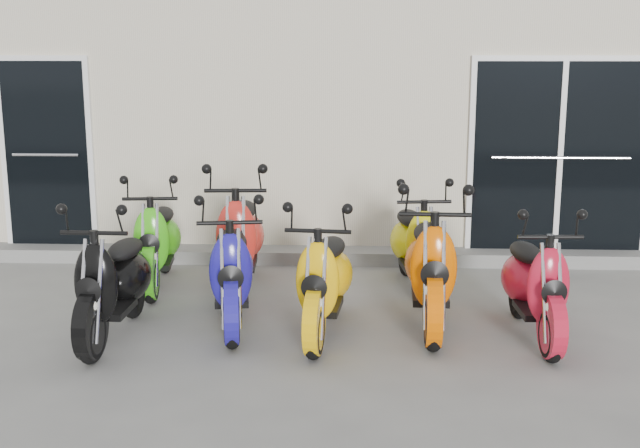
{
  "coord_description": "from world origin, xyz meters",
  "views": [
    {
      "loc": [
        0.33,
        -6.82,
        2.35
      ],
      "look_at": [
        0.0,
        0.6,
        0.75
      ],
      "focal_mm": 45.0,
      "sensor_mm": 36.0,
      "label": 1
    }
  ],
  "objects_px": {
    "scooter_front_orange_b": "(431,252)",
    "scooter_front_red": "(536,270)",
    "scooter_front_blue": "(231,257)",
    "scooter_back_green": "(157,228)",
    "scooter_front_black": "(112,267)",
    "scooter_back_yellow": "(416,231)",
    "scooter_back_red": "(240,225)",
    "scooter_front_orange_a": "(325,265)"
  },
  "relations": [
    {
      "from": "scooter_front_blue",
      "to": "scooter_back_green",
      "type": "height_order",
      "value": "scooter_front_blue"
    },
    {
      "from": "scooter_front_black",
      "to": "scooter_front_blue",
      "type": "relative_size",
      "value": 0.99
    },
    {
      "from": "scooter_back_green",
      "to": "scooter_back_red",
      "type": "bearing_deg",
      "value": -12.29
    },
    {
      "from": "scooter_front_orange_a",
      "to": "scooter_back_yellow",
      "type": "height_order",
      "value": "scooter_front_orange_a"
    },
    {
      "from": "scooter_front_black",
      "to": "scooter_back_yellow",
      "type": "distance_m",
      "value": 3.01
    },
    {
      "from": "scooter_back_red",
      "to": "scooter_front_orange_b",
      "type": "bearing_deg",
      "value": -32.25
    },
    {
      "from": "scooter_front_red",
      "to": "scooter_back_red",
      "type": "height_order",
      "value": "scooter_back_red"
    },
    {
      "from": "scooter_front_orange_a",
      "to": "scooter_front_red",
      "type": "height_order",
      "value": "scooter_front_orange_a"
    },
    {
      "from": "scooter_front_orange_a",
      "to": "scooter_back_red",
      "type": "xyz_separation_m",
      "value": [
        -0.89,
        1.25,
        0.07
      ]
    },
    {
      "from": "scooter_front_orange_b",
      "to": "scooter_back_green",
      "type": "xyz_separation_m",
      "value": [
        -2.65,
        1.07,
        -0.06
      ]
    },
    {
      "from": "scooter_front_orange_a",
      "to": "scooter_front_red",
      "type": "relative_size",
      "value": 1.03
    },
    {
      "from": "scooter_front_black",
      "to": "scooter_back_red",
      "type": "relative_size",
      "value": 0.91
    },
    {
      "from": "scooter_front_orange_a",
      "to": "scooter_front_orange_b",
      "type": "bearing_deg",
      "value": 22.45
    },
    {
      "from": "scooter_back_yellow",
      "to": "scooter_back_red",
      "type": "bearing_deg",
      "value": 176.67
    },
    {
      "from": "scooter_front_orange_a",
      "to": "scooter_back_green",
      "type": "bearing_deg",
      "value": 148.28
    },
    {
      "from": "scooter_front_orange_a",
      "to": "scooter_back_red",
      "type": "relative_size",
      "value": 0.9
    },
    {
      "from": "scooter_back_yellow",
      "to": "scooter_front_orange_b",
      "type": "bearing_deg",
      "value": -93.98
    },
    {
      "from": "scooter_front_black",
      "to": "scooter_front_orange_a",
      "type": "height_order",
      "value": "scooter_front_black"
    },
    {
      "from": "scooter_front_orange_b",
      "to": "scooter_back_green",
      "type": "distance_m",
      "value": 2.86
    },
    {
      "from": "scooter_front_red",
      "to": "scooter_front_black",
      "type": "bearing_deg",
      "value": -179.78
    },
    {
      "from": "scooter_front_black",
      "to": "scooter_front_red",
      "type": "height_order",
      "value": "scooter_front_black"
    },
    {
      "from": "scooter_back_green",
      "to": "scooter_front_orange_a",
      "type": "bearing_deg",
      "value": -43.8
    },
    {
      "from": "scooter_front_orange_b",
      "to": "scooter_back_yellow",
      "type": "height_order",
      "value": "scooter_front_orange_b"
    },
    {
      "from": "scooter_front_black",
      "to": "scooter_front_red",
      "type": "relative_size",
      "value": 1.04
    },
    {
      "from": "scooter_back_green",
      "to": "scooter_back_yellow",
      "type": "relative_size",
      "value": 1.01
    },
    {
      "from": "scooter_back_red",
      "to": "scooter_back_yellow",
      "type": "distance_m",
      "value": 1.75
    },
    {
      "from": "scooter_front_red",
      "to": "scooter_back_red",
      "type": "distance_m",
      "value": 2.92
    },
    {
      "from": "scooter_back_red",
      "to": "scooter_front_blue",
      "type": "bearing_deg",
      "value": -89.74
    },
    {
      "from": "scooter_back_yellow",
      "to": "scooter_front_orange_a",
      "type": "bearing_deg",
      "value": -129.0
    },
    {
      "from": "scooter_front_orange_a",
      "to": "scooter_back_yellow",
      "type": "distance_m",
      "value": 1.6
    },
    {
      "from": "scooter_front_red",
      "to": "scooter_back_red",
      "type": "relative_size",
      "value": 0.87
    },
    {
      "from": "scooter_back_green",
      "to": "scooter_back_red",
      "type": "relative_size",
      "value": 0.9
    },
    {
      "from": "scooter_front_red",
      "to": "scooter_back_green",
      "type": "distance_m",
      "value": 3.74
    },
    {
      "from": "scooter_front_black",
      "to": "scooter_back_red",
      "type": "bearing_deg",
      "value": 60.11
    },
    {
      "from": "scooter_front_orange_b",
      "to": "scooter_front_red",
      "type": "relative_size",
      "value": 1.13
    },
    {
      "from": "scooter_front_blue",
      "to": "scooter_back_green",
      "type": "xyz_separation_m",
      "value": [
        -0.93,
        1.14,
        -0.01
      ]
    },
    {
      "from": "scooter_front_orange_b",
      "to": "scooter_front_red",
      "type": "xyz_separation_m",
      "value": [
        0.84,
        -0.27,
        -0.08
      ]
    },
    {
      "from": "scooter_front_orange_b",
      "to": "scooter_back_red",
      "type": "xyz_separation_m",
      "value": [
        -1.8,
        0.98,
        0.01
      ]
    },
    {
      "from": "scooter_front_orange_b",
      "to": "scooter_front_blue",
      "type": "bearing_deg",
      "value": -175.51
    },
    {
      "from": "scooter_front_blue",
      "to": "scooter_back_red",
      "type": "height_order",
      "value": "scooter_back_red"
    },
    {
      "from": "scooter_front_orange_b",
      "to": "scooter_front_orange_a",
      "type": "bearing_deg",
      "value": -161.09
    },
    {
      "from": "scooter_front_red",
      "to": "scooter_front_orange_b",
      "type": "bearing_deg",
      "value": 159.77
    }
  ]
}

